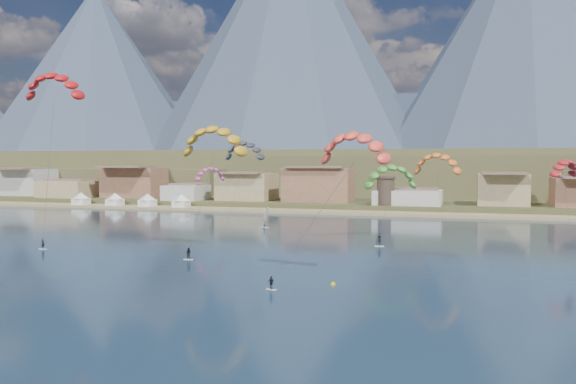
{
  "coord_description": "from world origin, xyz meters",
  "views": [
    {
      "loc": [
        28.57,
        -60.84,
        15.09
      ],
      "look_at": [
        0.0,
        32.0,
        10.0
      ],
      "focal_mm": 36.76,
      "sensor_mm": 36.0,
      "label": 1
    }
  ],
  "objects": [
    {
      "name": "kitesurfer_yellow",
      "position": [
        -12.8,
        30.96,
        19.23
      ],
      "size": [
        11.9,
        13.46,
        22.78
      ],
      "color": "silver",
      "rests_on": "ground"
    },
    {
      "name": "watchtower",
      "position": [
        5.0,
        114.0,
        6.37
      ],
      "size": [
        5.82,
        5.82,
        8.6
      ],
      "color": "#47382D",
      "rests_on": "ground"
    },
    {
      "name": "beach_tents",
      "position": [
        -76.25,
        106.0,
        3.71
      ],
      "size": [
        43.4,
        6.4,
        5.0
      ],
      "color": "white",
      "rests_on": "ground"
    },
    {
      "name": "beach",
      "position": [
        0.0,
        106.0,
        0.25
      ],
      "size": [
        2200.0,
        12.0,
        0.9
      ],
      "color": "tan",
      "rests_on": "ground"
    },
    {
      "name": "kitesurfer_green",
      "position": [
        14.16,
        53.11,
        12.75
      ],
      "size": [
        11.42,
        14.84,
        16.56
      ],
      "color": "silver",
      "rests_on": "ground"
    },
    {
      "name": "distant_kite_orange",
      "position": [
        22.76,
        54.43,
        15.27
      ],
      "size": [
        10.05,
        6.96,
        18.39
      ],
      "color": "#262626",
      "rests_on": "ground"
    },
    {
      "name": "distant_kite_pink",
      "position": [
        -33.34,
        73.98,
        12.47
      ],
      "size": [
        7.92,
        7.96,
        15.51
      ],
      "color": "#262626",
      "rests_on": "ground"
    },
    {
      "name": "mountain_ridge",
      "position": [
        -14.6,
        823.65,
        150.31
      ],
      "size": [
        2060.0,
        480.0,
        400.0
      ],
      "color": "#2F3A4E",
      "rests_on": "ground"
    },
    {
      "name": "distant_kite_dark",
      "position": [
        -16.67,
        55.05,
        17.93
      ],
      "size": [
        9.32,
        6.08,
        20.79
      ],
      "color": "#262626",
      "rests_on": "ground"
    },
    {
      "name": "town",
      "position": [
        -40.0,
        122.0,
        8.0
      ],
      "size": [
        400.0,
        24.0,
        12.0
      ],
      "color": "beige",
      "rests_on": "ground"
    },
    {
      "name": "kitesurfer_orange",
      "position": [
        14.26,
        14.76,
        17.46
      ],
      "size": [
        13.63,
        14.16,
        21.67
      ],
      "color": "silver",
      "rests_on": "ground"
    },
    {
      "name": "kitesurfer_red",
      "position": [
        -47.01,
        33.73,
        30.01
      ],
      "size": [
        12.8,
        14.68,
        33.37
      ],
      "color": "silver",
      "rests_on": "ground"
    },
    {
      "name": "windsurfer",
      "position": [
        -15.82,
        65.11,
        1.46
      ],
      "size": [
        2.83,
        2.93,
        4.59
      ],
      "color": "silver",
      "rests_on": "ground"
    },
    {
      "name": "land",
      "position": [
        0.0,
        560.0,
        0.0
      ],
      "size": [
        2200.0,
        900.0,
        4.0
      ],
      "color": "#4C4A29",
      "rests_on": "ground"
    },
    {
      "name": "ground",
      "position": [
        0.0,
        0.0,
        0.0
      ],
      "size": [
        2400.0,
        2400.0,
        0.0
      ],
      "primitive_type": "plane",
      "color": "black",
      "rests_on": "ground"
    },
    {
      "name": "buoy",
      "position": [
        12.97,
        8.54,
        0.11
      ],
      "size": [
        0.63,
        0.63,
        0.63
      ],
      "color": "gold",
      "rests_on": "ground"
    },
    {
      "name": "distant_kite_red",
      "position": [
        46.27,
        64.17,
        14.29
      ],
      "size": [
        7.16,
        8.14,
        17.11
      ],
      "color": "#262626",
      "rests_on": "ground"
    },
    {
      "name": "foothills",
      "position": [
        22.39,
        232.47,
        9.08
      ],
      "size": [
        940.0,
        210.0,
        18.0
      ],
      "color": "brown",
      "rests_on": "ground"
    }
  ]
}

